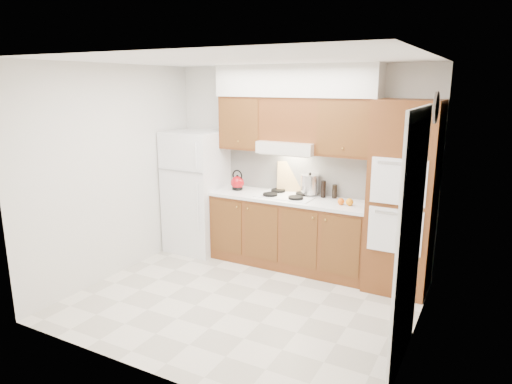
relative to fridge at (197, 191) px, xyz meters
The scene contains 26 objects.
floor 2.00m from the fridge, 39.06° to the right, with size 3.60×3.60×0.00m, color beige.
ceiling 2.51m from the fridge, 39.06° to the right, with size 3.60×3.60×0.00m, color white.
wall_back 1.52m from the fridge, 14.37° to the left, with size 3.60×0.02×2.60m, color silver.
wall_left 1.28m from the fridge, 109.11° to the right, with size 0.02×3.00×2.60m, color silver.
wall_right 3.43m from the fridge, 19.58° to the right, with size 0.02×3.00×2.60m, color silver.
fridge is the anchor object (origin of this frame).
base_cabinets 1.49m from the fridge, ahead, with size 2.11×0.60×0.90m, color brown.
countertop 1.43m from the fridge, ahead, with size 2.13×0.62×0.04m, color white.
backsplash 1.51m from the fridge, 13.56° to the left, with size 2.11×0.03×0.56m, color white.
oven_cabinet 2.86m from the fridge, ahead, with size 0.70×0.65×2.20m, color brown.
upper_cab_left 1.22m from the fridge, 15.78° to the left, with size 0.63×0.33×0.70m, color brown.
upper_cab_right 2.35m from the fridge, ahead, with size 0.73×0.33×0.70m, color brown.
range_hood 1.56m from the fridge, ahead, with size 0.75×0.45×0.15m, color silver.
upper_cab_over_hood 1.75m from the fridge, ahead, with size 0.75×0.33×0.55m, color brown.
soffit 2.11m from the fridge, ahead, with size 2.13×0.36×0.40m, color silver.
cooktop 1.38m from the fridge, ahead, with size 0.74×0.50×0.01m, color white.
doorway 3.53m from the fridge, 25.02° to the right, with size 0.02×0.90×2.10m, color black.
wall_clock 3.49m from the fridge, 10.48° to the right, with size 0.30×0.30×0.02m, color #3F3833.
kettle 0.67m from the fridge, ahead, with size 0.18×0.18×0.18m, color #9C0B12.
cutting_board 1.37m from the fridge, 13.40° to the left, with size 0.32×0.02×0.42m, color tan.
stock_pot 1.67m from the fridge, ahead, with size 0.23×0.23×0.24m, color silver.
condiment_a 1.85m from the fridge, ahead, with size 0.06×0.06×0.22m, color black.
condiment_b 1.98m from the fridge, ahead, with size 0.05×0.05×0.17m, color black.
condiment_c 1.99m from the fridge, ahead, with size 0.06×0.06×0.18m, color black.
orange_near 2.24m from the fridge, ahead, with size 0.09×0.09×0.09m, color orange.
orange_far 2.14m from the fridge, ahead, with size 0.08×0.08×0.08m, color #DB580B.
Camera 1 is at (2.34, -4.05, 2.38)m, focal length 32.00 mm.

